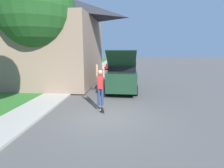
# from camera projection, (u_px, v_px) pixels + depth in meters

# --- Properties ---
(ground_plane) EXTENTS (120.00, 120.00, 0.00)m
(ground_plane) POSITION_uv_depth(u_px,v_px,m) (103.00, 116.00, 7.98)
(ground_plane) COLOR #54514F
(lawn) EXTENTS (10.00, 80.00, 0.08)m
(lawn) POSITION_uv_depth(u_px,v_px,m) (19.00, 85.00, 14.58)
(lawn) COLOR #2D6B28
(lawn) RESTS_ON ground_plane
(sidewalk) EXTENTS (1.80, 80.00, 0.10)m
(sidewalk) POSITION_uv_depth(u_px,v_px,m) (70.00, 86.00, 14.16)
(sidewalk) COLOR #ADA89E
(sidewalk) RESTS_ON ground_plane
(house) EXTENTS (11.66, 8.36, 8.07)m
(house) POSITION_uv_depth(u_px,v_px,m) (31.00, 34.00, 14.79)
(house) COLOR #89705B
(house) RESTS_ON lawn
(lawn_tree_far) EXTENTS (5.08, 5.08, 7.97)m
(lawn_tree_far) POSITION_uv_depth(u_px,v_px,m) (36.00, 10.00, 11.42)
(lawn_tree_far) COLOR brown
(lawn_tree_far) RESTS_ON lawn
(suv_parked) EXTENTS (2.09, 5.69, 2.97)m
(suv_parked) POSITION_uv_depth(u_px,v_px,m) (123.00, 74.00, 12.77)
(suv_parked) COLOR #193823
(suv_parked) RESTS_ON ground_plane
(car_down_street) EXTENTS (1.95, 4.07, 1.29)m
(car_down_street) POSITION_uv_depth(u_px,v_px,m) (113.00, 64.00, 26.71)
(car_down_street) COLOR maroon
(car_down_street) RESTS_ON ground_plane
(skateboarder) EXTENTS (0.41, 0.23, 2.00)m
(skateboarder) POSITION_uv_depth(u_px,v_px,m) (100.00, 85.00, 8.38)
(skateboarder) COLOR navy
(skateboarder) RESTS_ON ground_plane
(skateboard) EXTENTS (0.30, 0.77, 0.31)m
(skateboard) POSITION_uv_depth(u_px,v_px,m) (103.00, 110.00, 8.60)
(skateboard) COLOR black
(skateboard) RESTS_ON ground_plane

